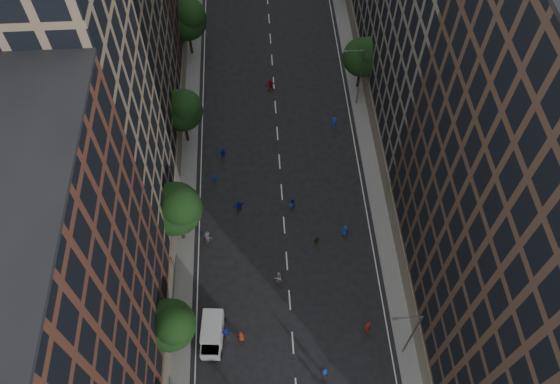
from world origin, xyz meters
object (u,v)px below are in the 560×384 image
(streetlamp_near, at_px, (411,333))
(cargo_van, at_px, (212,334))
(streetlamp_far, at_px, (359,74))
(skater_1, at_px, (325,372))

(streetlamp_near, bearing_deg, cargo_van, 172.38)
(streetlamp_far, bearing_deg, cargo_van, -120.71)
(streetlamp_near, height_order, cargo_van, streetlamp_near)
(cargo_van, bearing_deg, streetlamp_far, 64.05)
(streetlamp_far, xyz_separation_m, skater_1, (-7.63, -34.74, -4.36))
(streetlamp_far, bearing_deg, streetlamp_near, -90.00)
(streetlamp_far, xyz_separation_m, cargo_van, (-18.16, -30.57, -3.92))
(streetlamp_far, distance_m, cargo_van, 35.77)
(skater_1, bearing_deg, streetlamp_near, -179.30)
(streetlamp_far, distance_m, skater_1, 35.83)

